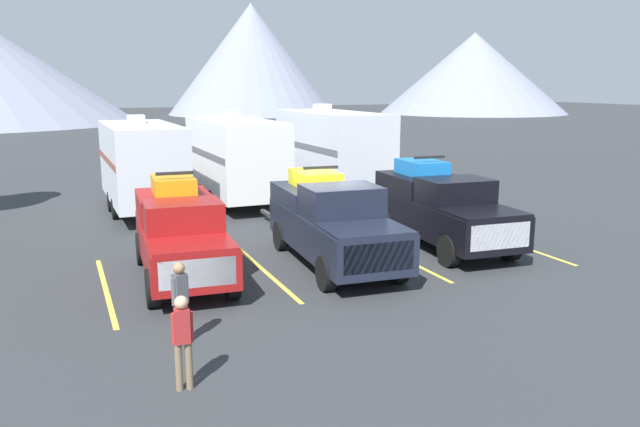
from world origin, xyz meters
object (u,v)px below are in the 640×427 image
Objects in this scene: pickup_truck_b at (332,220)px; person_a at (183,336)px; pickup_truck_a at (180,232)px; camper_trailer_c at (332,149)px; camper_trailer_a at (142,162)px; pickup_truck_c at (441,206)px; camper_trailer_b at (235,156)px; person_b at (180,298)px.

pickup_truck_b reaches higher than person_a.
camper_trailer_c is at bearing 48.57° from pickup_truck_a.
pickup_truck_b is 7.78m from person_a.
camper_trailer_a is at bearing 88.67° from pickup_truck_a.
pickup_truck_c is 3.69× the size of person_a.
camper_trailer_a is (0.20, 8.80, 0.75)m from pickup_truck_a.
camper_trailer_b is 0.97× the size of camper_trailer_c.
person_a is at bearing -108.09° from camper_trailer_b.
pickup_truck_a is 3.37× the size of person_b.
camper_trailer_c is (8.20, 9.29, 0.91)m from pickup_truck_a.
camper_trailer_b is 14.48m from person_b.
camper_trailer_c reaches higher than camper_trailer_a.
camper_trailer_a reaches higher than pickup_truck_a.
pickup_truck_b is 0.78× the size of camper_trailer_a.
pickup_truck_c reaches higher than pickup_truck_b.
pickup_truck_b is 3.82× the size of person_a.
pickup_truck_a is 0.71× the size of camper_trailer_a.
camper_trailer_b is 4.96× the size of person_b.
camper_trailer_c is at bearing -0.31° from camper_trailer_b.
pickup_truck_a is at bearing 176.08° from pickup_truck_b.
pickup_truck_c reaches higher than pickup_truck_a.
camper_trailer_c is (4.26, -0.02, 0.12)m from camper_trailer_b.
camper_trailer_a is at bearing 85.59° from person_b.
pickup_truck_a is 0.90× the size of pickup_truck_b.
pickup_truck_b is 10.48m from camper_trailer_c.
camper_trailer_a reaches higher than person_b.
person_a is at bearing -121.10° from camper_trailer_c.
pickup_truck_c is at bearing 8.40° from pickup_truck_b.
camper_trailer_c reaches higher than camper_trailer_b.
pickup_truck_c is 0.73× the size of camper_trailer_b.
camper_trailer_c reaches higher than person_b.
camper_trailer_a reaches higher than pickup_truck_c.
camper_trailer_b is at bearing 7.75° from camper_trailer_a.
camper_trailer_c is 18.05m from person_a.
pickup_truck_c is 9.83m from person_b.
person_b is (-0.81, -4.33, -0.24)m from pickup_truck_a.
pickup_truck_a is at bearing -112.94° from camper_trailer_b.
pickup_truck_b is at bearing 40.04° from person_b.
pickup_truck_c is at bearing -92.13° from camper_trailer_c.
person_a is at bearing -131.17° from pickup_truck_b.
pickup_truck_a reaches higher than person_a.
pickup_truck_c reaches higher than person_b.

